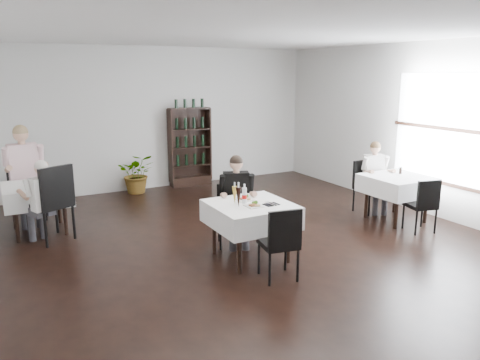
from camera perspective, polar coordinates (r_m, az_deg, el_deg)
name	(u,v)px	position (r m, az deg, el deg)	size (l,w,h in m)	color
room_shell	(271,147)	(6.19, 3.76, 3.99)	(9.00, 9.00, 9.00)	black
window_right	(449,132)	(8.54, 24.10, 5.38)	(0.06, 2.30, 1.85)	white
wine_shelf	(190,148)	(10.37, -6.12, 3.94)	(0.90, 0.28, 1.75)	black
main_table	(251,214)	(6.24, 1.30, -4.20)	(1.03, 1.03, 0.77)	black
left_table	(37,194)	(7.92, -23.48, -1.57)	(0.98, 0.98, 0.77)	black
right_table	(397,185)	(8.29, 18.60, -0.55)	(0.98, 0.98, 0.77)	black
potted_tree	(137,173)	(9.95, -12.42, 0.80)	(0.75, 0.65, 0.83)	#23501B
main_chair_far	(231,211)	(6.81, -1.08, -3.76)	(0.52, 0.53, 0.88)	black
main_chair_near	(281,240)	(5.63, 5.01, -7.24)	(0.48, 0.49, 0.92)	black
left_chair_far	(25,189)	(8.68, -24.73, -0.96)	(0.57, 0.57, 0.96)	black
left_chair_near	(53,198)	(7.38, -21.88, -2.10)	(0.70, 0.71, 1.16)	black
right_chair_far	(366,183)	(8.71, 15.12, -0.31)	(0.46, 0.46, 0.92)	black
right_chair_near	(424,202)	(7.82, 21.47, -2.52)	(0.48, 0.48, 0.87)	black
diner_main	(237,194)	(6.71, -0.38, -1.68)	(0.57, 0.61, 1.32)	#3A3A41
diner_left_far	(25,167)	(8.41, -24.76, 1.43)	(0.64, 0.64, 1.64)	#3A3A41
diner_left_near	(42,196)	(7.33, -23.01, -1.76)	(0.55, 0.58, 1.26)	#3A3A41
diner_right_far	(375,171)	(8.68, 16.18, 1.00)	(0.53, 0.57, 1.27)	#3A3A41
plate_far	(245,199)	(6.37, 0.58, -2.29)	(0.24, 0.24, 0.07)	white
plate_near	(254,205)	(6.06, 1.74, -3.10)	(0.22, 0.22, 0.07)	white
pilsner_dark	(239,197)	(5.99, -0.18, -2.09)	(0.08, 0.08, 0.33)	black
pilsner_lager	(235,195)	(6.14, -0.66, -1.84)	(0.07, 0.07, 0.30)	gold
coke_bottle	(244,195)	(6.18, 0.54, -1.90)	(0.07, 0.07, 0.26)	silver
napkin_cutlery	(271,204)	(6.15, 3.83, -2.96)	(0.20, 0.21, 0.02)	black
pepper_mill	(400,171)	(8.44, 18.97, 1.10)	(0.05, 0.05, 0.11)	black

